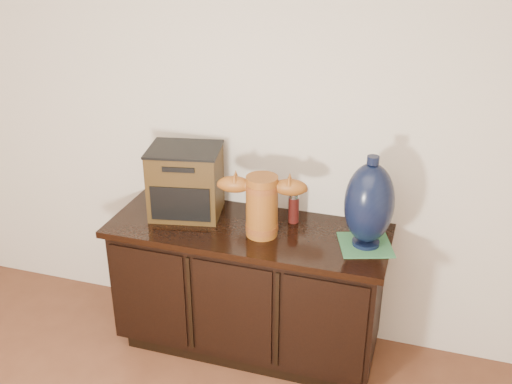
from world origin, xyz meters
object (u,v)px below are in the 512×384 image
(sideboard, at_px, (248,287))
(spray_can, at_px, (294,208))
(terracotta_vessel, at_px, (262,203))
(lamp_base, at_px, (369,204))
(tv_radio, at_px, (186,181))

(sideboard, xyz_separation_m, spray_can, (0.21, 0.14, 0.45))
(sideboard, distance_m, terracotta_vessel, 0.56)
(sideboard, height_order, lamp_base, lamp_base)
(tv_radio, bearing_deg, spray_can, -3.81)
(terracotta_vessel, distance_m, lamp_base, 0.52)
(terracotta_vessel, height_order, spray_can, terracotta_vessel)
(sideboard, relative_size, terracotta_vessel, 3.22)
(terracotta_vessel, height_order, lamp_base, lamp_base)
(tv_radio, xyz_separation_m, lamp_base, (0.97, -0.06, 0.04))
(sideboard, relative_size, tv_radio, 3.45)
(sideboard, relative_size, lamp_base, 3.15)
(lamp_base, bearing_deg, terracotta_vessel, -175.07)
(tv_radio, distance_m, lamp_base, 0.98)
(sideboard, distance_m, tv_radio, 0.67)
(tv_radio, height_order, spray_can, tv_radio)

